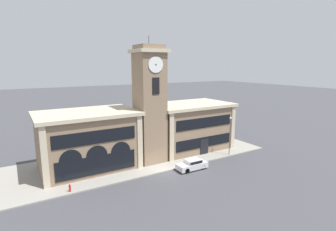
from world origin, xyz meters
The scene contains 8 objects.
ground_plane centered at (0.00, 0.00, 0.00)m, with size 300.00×300.00×0.00m, color #424247.
sidewalk_kerb centered at (0.00, 6.27, 0.07)m, with size 37.51×12.55×0.15m.
clock_tower centered at (0.00, 4.49, 8.28)m, with size 4.34×4.34×17.63m.
town_hall_left_wing centered at (-8.23, 6.58, 3.91)m, with size 12.92×8.58×7.77m.
town_hall_right_wing centered at (8.44, 6.58, 3.83)m, with size 13.33×8.58×7.61m.
parked_car_near centered at (3.39, -1.12, 0.74)m, with size 4.23×1.83×1.42m.
street_lamp centered at (11.56, 0.40, 4.03)m, with size 0.36×0.36×5.94m.
fire_hydrant centered at (-11.96, 0.53, 0.57)m, with size 0.22×0.22×0.87m.
Camera 1 is at (-16.57, -27.73, 13.75)m, focal length 28.00 mm.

